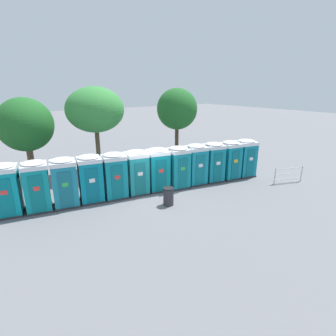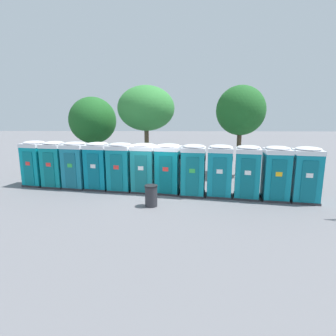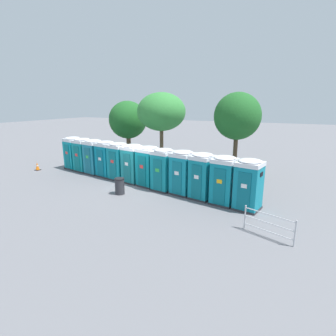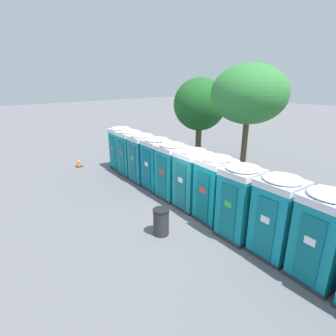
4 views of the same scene
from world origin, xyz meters
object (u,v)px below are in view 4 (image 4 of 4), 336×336
at_px(portapotty_3, 157,163).
at_px(portapotty_7, 240,201).
at_px(portapotty_1, 131,152).
at_px(trash_can, 161,222).
at_px(traffic_cone, 79,162).
at_px(portapotty_4, 172,170).
at_px(portapotty_2, 142,157).
at_px(portapotty_0, 121,148).
at_px(portapotty_8, 277,216).
at_px(portapotty_6, 215,188).
at_px(portapotty_9, 322,236).
at_px(street_tree_1, 249,94).
at_px(portapotty_5, 192,178).
at_px(street_tree_0, 200,105).

distance_m(portapotty_3, portapotty_7, 5.13).
relative_size(portapotty_1, trash_can, 2.70).
bearing_deg(trash_can, traffic_cone, 169.17).
bearing_deg(portapotty_4, portapotty_2, 170.28).
distance_m(portapotty_7, traffic_cone, 11.03).
bearing_deg(portapotty_2, trash_can, -33.86).
distance_m(trash_can, traffic_cone, 9.22).
distance_m(portapotty_1, portapotty_4, 3.85).
height_order(portapotty_0, portapotty_2, same).
bearing_deg(portapotty_8, portapotty_6, 169.69).
height_order(portapotty_3, portapotty_8, same).
bearing_deg(portapotty_8, portapotty_9, -11.38).
bearing_deg(portapotty_9, street_tree_1, 132.86).
xyz_separation_m(portapotty_5, traffic_cone, (-8.48, -0.58, -0.97)).
height_order(portapotty_4, portapotty_8, same).
distance_m(portapotty_8, street_tree_0, 11.10).
height_order(portapotty_0, portapotty_5, same).
relative_size(portapotty_6, trash_can, 2.70).
xyz_separation_m(portapotty_3, trash_can, (3.10, -2.76, -0.81)).
height_order(street_tree_0, traffic_cone, street_tree_0).
xyz_separation_m(portapotty_8, portapotty_9, (1.26, -0.25, 0.00)).
xyz_separation_m(portapotty_2, portapotty_3, (1.27, -0.17, 0.00)).
bearing_deg(portapotty_5, portapotty_1, 170.52).
relative_size(portapotty_3, trash_can, 2.70).
relative_size(street_tree_1, trash_can, 6.31).
distance_m(portapotty_2, trash_can, 5.33).
relative_size(portapotty_7, portapotty_9, 1.00).
bearing_deg(street_tree_1, portapotty_3, -115.18).
xyz_separation_m(portapotty_2, trash_can, (4.37, -2.93, -0.81)).
bearing_deg(portapotty_3, portapotty_4, -11.71).
distance_m(portapotty_2, portapotty_3, 1.28).
bearing_deg(trash_can, portapotty_7, 42.21).
xyz_separation_m(portapotty_1, portapotty_8, (8.85, -1.52, -0.00)).
bearing_deg(traffic_cone, portapotty_6, 2.16).
height_order(portapotty_5, portapotty_8, same).
bearing_deg(street_tree_0, trash_can, -59.24).
height_order(portapotty_2, traffic_cone, portapotty_2).
bearing_deg(portapotty_6, portapotty_5, 170.48).
xyz_separation_m(portapotty_0, portapotty_7, (8.82, -1.69, -0.00)).
xyz_separation_m(portapotty_6, traffic_cone, (-9.75, -0.37, -0.97)).
relative_size(portapotty_4, street_tree_0, 0.48).
bearing_deg(portapotty_9, portapotty_5, 169.62).
bearing_deg(portapotty_0, portapotty_4, -10.55).
bearing_deg(portapotty_9, portapotty_6, 169.33).
relative_size(portapotty_0, portapotty_8, 1.00).
bearing_deg(traffic_cone, portapotty_5, 3.90).
distance_m(portapotty_5, traffic_cone, 8.56).
height_order(portapotty_6, trash_can, portapotty_6).
distance_m(portapotty_3, street_tree_1, 5.88).
height_order(portapotty_3, portapotty_5, same).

